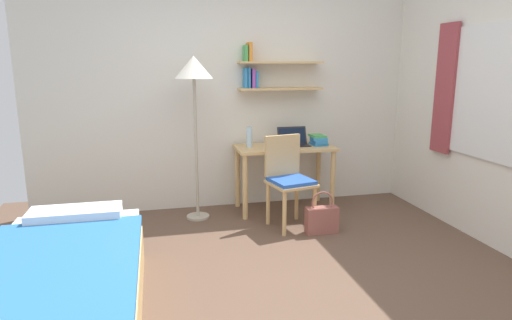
% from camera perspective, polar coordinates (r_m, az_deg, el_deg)
% --- Properties ---
extents(ground_plane, '(5.28, 5.28, 0.00)m').
position_cam_1_polar(ground_plane, '(3.34, 3.75, -16.20)').
color(ground_plane, brown).
extents(wall_back, '(4.40, 0.27, 2.60)m').
position_cam_1_polar(wall_back, '(4.91, -2.82, 8.98)').
color(wall_back, silver).
rests_on(wall_back, ground_plane).
extents(bed, '(0.96, 2.04, 0.54)m').
position_cam_1_polar(bed, '(2.96, -24.47, -16.15)').
color(bed, tan).
rests_on(bed, ground_plane).
extents(desk, '(1.06, 0.53, 0.72)m').
position_cam_1_polar(desk, '(4.81, 3.70, 0.20)').
color(desk, tan).
rests_on(desk, ground_plane).
extents(desk_chair, '(0.48, 0.49, 0.90)m').
position_cam_1_polar(desk_chair, '(4.35, 4.22, -2.22)').
color(desk_chair, tan).
rests_on(desk_chair, ground_plane).
extents(standing_lamp, '(0.38, 0.38, 1.68)m').
position_cam_1_polar(standing_lamp, '(4.46, -8.07, 10.60)').
color(standing_lamp, '#B2A893').
rests_on(standing_lamp, ground_plane).
extents(laptop, '(0.33, 0.21, 0.20)m').
position_cam_1_polar(laptop, '(4.84, 4.83, 2.51)').
color(laptop, black).
rests_on(laptop, desk).
extents(water_bottle, '(0.06, 0.06, 0.22)m').
position_cam_1_polar(water_bottle, '(4.71, -0.87, 3.00)').
color(water_bottle, silver).
rests_on(water_bottle, desk).
extents(book_stack, '(0.18, 0.23, 0.11)m').
position_cam_1_polar(book_stack, '(4.88, 8.12, 2.59)').
color(book_stack, '#3384C6').
rests_on(book_stack, desk).
extents(handbag, '(0.31, 0.11, 0.42)m').
position_cam_1_polar(handbag, '(4.29, 8.54, -7.56)').
color(handbag, '#99564C').
rests_on(handbag, ground_plane).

